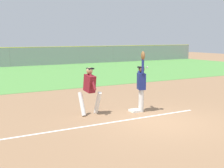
# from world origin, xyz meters

# --- Properties ---
(ground_plane) EXTENTS (73.50, 73.50, 0.00)m
(ground_plane) POSITION_xyz_m (0.00, 0.00, 0.00)
(ground_plane) COLOR #936D4C
(outfield_grass) EXTENTS (45.25, 14.98, 0.01)m
(outfield_grass) POSITION_xyz_m (0.00, 15.20, 0.01)
(outfield_grass) COLOR #549342
(outfield_grass) RESTS_ON ground_plane
(chalk_foul_line) EXTENTS (12.00, 0.18, 0.01)m
(chalk_foul_line) POSITION_xyz_m (-3.94, 0.67, 0.00)
(chalk_foul_line) COLOR white
(chalk_foul_line) RESTS_ON ground_plane
(first_base) EXTENTS (0.40, 0.40, 0.08)m
(first_base) POSITION_xyz_m (0.06, 1.57, 0.04)
(first_base) COLOR white
(first_base) RESTS_ON ground_plane
(fielder) EXTENTS (0.46, 0.86, 2.28)m
(fielder) POSITION_xyz_m (0.27, 1.48, 1.12)
(fielder) COLOR silver
(fielder) RESTS_ON ground_plane
(runner) EXTENTS (0.75, 0.85, 1.72)m
(runner) POSITION_xyz_m (-1.64, 1.96, 1.00)
(runner) COLOR white
(runner) RESTS_ON ground_plane
(baseball) EXTENTS (0.07, 0.07, 0.07)m
(baseball) POSITION_xyz_m (0.42, 1.33, 1.68)
(baseball) COLOR white
(outfield_fence) EXTENTS (45.33, 0.08, 1.85)m
(outfield_fence) POSITION_xyz_m (0.00, 22.69, 0.92)
(outfield_fence) COLOR #93999E
(outfield_fence) RESTS_ON ground_plane
(parked_car_silver) EXTENTS (4.57, 2.46, 1.25)m
(parked_car_silver) POSITION_xyz_m (5.48, 26.99, 0.67)
(parked_car_silver) COLOR #B7B7BC
(parked_car_silver) RESTS_ON ground_plane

